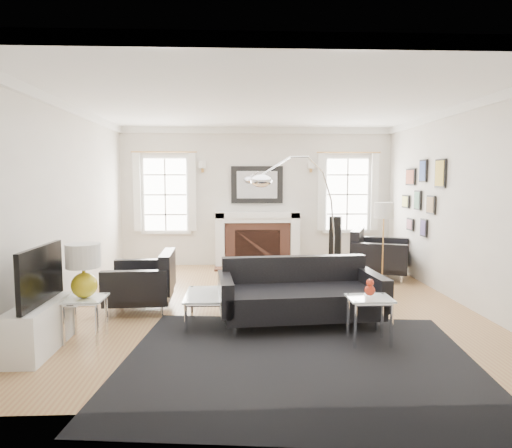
{
  "coord_description": "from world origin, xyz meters",
  "views": [
    {
      "loc": [
        -0.43,
        -6.32,
        1.76
      ],
      "look_at": [
        -0.14,
        0.3,
        1.11
      ],
      "focal_mm": 32.0,
      "sensor_mm": 36.0,
      "label": 1
    }
  ],
  "objects_px": {
    "armchair_right": "(376,256)",
    "coffee_table": "(220,296)",
    "fireplace": "(257,240)",
    "sofa": "(299,295)",
    "arc_floor_lamp": "(301,217)",
    "gourd_lamp": "(84,267)",
    "armchair_left": "(145,283)"
  },
  "relations": [
    {
      "from": "armchair_right",
      "to": "coffee_table",
      "type": "height_order",
      "value": "armchair_right"
    },
    {
      "from": "fireplace",
      "to": "sofa",
      "type": "relative_size",
      "value": 0.84
    },
    {
      "from": "coffee_table",
      "to": "armchair_right",
      "type": "bearing_deg",
      "value": 42.65
    },
    {
      "from": "arc_floor_lamp",
      "to": "armchair_right",
      "type": "bearing_deg",
      "value": 34.12
    },
    {
      "from": "armchair_right",
      "to": "arc_floor_lamp",
      "type": "distance_m",
      "value": 2.0
    },
    {
      "from": "coffee_table",
      "to": "arc_floor_lamp",
      "type": "xyz_separation_m",
      "value": [
        1.2,
        1.47,
        0.85
      ]
    },
    {
      "from": "fireplace",
      "to": "gourd_lamp",
      "type": "xyz_separation_m",
      "value": [
        -2.08,
        -4.16,
        0.27
      ]
    },
    {
      "from": "armchair_left",
      "to": "arc_floor_lamp",
      "type": "bearing_deg",
      "value": 20.2
    },
    {
      "from": "sofa",
      "to": "armchair_right",
      "type": "xyz_separation_m",
      "value": [
        1.74,
        2.52,
        0.05
      ]
    },
    {
      "from": "armchair_left",
      "to": "arc_floor_lamp",
      "type": "xyz_separation_m",
      "value": [
        2.23,
        0.82,
        0.83
      ]
    },
    {
      "from": "fireplace",
      "to": "armchair_right",
      "type": "bearing_deg",
      "value": -28.64
    },
    {
      "from": "fireplace",
      "to": "arc_floor_lamp",
      "type": "bearing_deg",
      "value": -75.37
    },
    {
      "from": "coffee_table",
      "to": "arc_floor_lamp",
      "type": "bearing_deg",
      "value": 50.9
    },
    {
      "from": "armchair_right",
      "to": "arc_floor_lamp",
      "type": "relative_size",
      "value": 0.6
    },
    {
      "from": "coffee_table",
      "to": "arc_floor_lamp",
      "type": "relative_size",
      "value": 0.38
    },
    {
      "from": "armchair_right",
      "to": "arc_floor_lamp",
      "type": "xyz_separation_m",
      "value": [
        -1.52,
        -1.03,
        0.79
      ]
    },
    {
      "from": "armchair_right",
      "to": "gourd_lamp",
      "type": "xyz_separation_m",
      "value": [
        -4.17,
        -3.02,
        0.42
      ]
    },
    {
      "from": "fireplace",
      "to": "coffee_table",
      "type": "relative_size",
      "value": 2.04
    },
    {
      "from": "fireplace",
      "to": "sofa",
      "type": "distance_m",
      "value": 3.68
    },
    {
      "from": "coffee_table",
      "to": "armchair_left",
      "type": "bearing_deg",
      "value": 147.96
    },
    {
      "from": "fireplace",
      "to": "sofa",
      "type": "bearing_deg",
      "value": -84.62
    },
    {
      "from": "armchair_left",
      "to": "armchair_right",
      "type": "bearing_deg",
      "value": 26.26
    },
    {
      "from": "armchair_left",
      "to": "armchair_right",
      "type": "relative_size",
      "value": 0.75
    },
    {
      "from": "sofa",
      "to": "fireplace",
      "type": "bearing_deg",
      "value": 95.38
    },
    {
      "from": "armchair_left",
      "to": "arc_floor_lamp",
      "type": "height_order",
      "value": "arc_floor_lamp"
    },
    {
      "from": "armchair_right",
      "to": "gourd_lamp",
      "type": "distance_m",
      "value": 5.17
    },
    {
      "from": "gourd_lamp",
      "to": "arc_floor_lamp",
      "type": "distance_m",
      "value": 3.34
    },
    {
      "from": "sofa",
      "to": "coffee_table",
      "type": "bearing_deg",
      "value": 178.79
    },
    {
      "from": "fireplace",
      "to": "arc_floor_lamp",
      "type": "height_order",
      "value": "arc_floor_lamp"
    },
    {
      "from": "armchair_left",
      "to": "armchair_right",
      "type": "distance_m",
      "value": 4.19
    },
    {
      "from": "fireplace",
      "to": "sofa",
      "type": "xyz_separation_m",
      "value": [
        0.35,
        -3.66,
        -0.19
      ]
    },
    {
      "from": "arc_floor_lamp",
      "to": "fireplace",
      "type": "bearing_deg",
      "value": 104.63
    }
  ]
}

